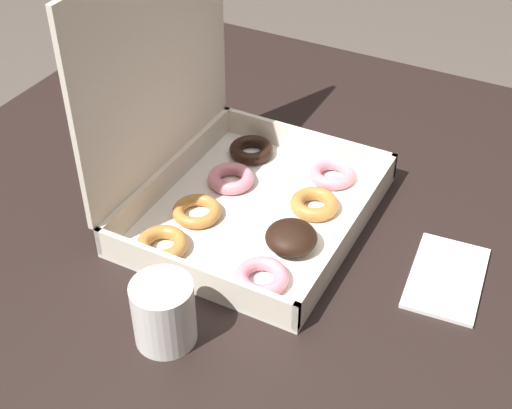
# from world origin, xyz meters

# --- Properties ---
(dining_table) EXTENTS (0.98, 0.99, 0.75)m
(dining_table) POSITION_xyz_m (0.00, 0.00, 0.65)
(dining_table) COLOR black
(dining_table) RESTS_ON ground_plane
(donut_box) EXTENTS (0.35, 0.30, 0.35)m
(donut_box) POSITION_xyz_m (-0.05, 0.00, 0.83)
(donut_box) COLOR silver
(donut_box) RESTS_ON dining_table
(coffee_mug) EXTENTS (0.07, 0.07, 0.08)m
(coffee_mug) POSITION_xyz_m (-0.30, -0.05, 0.80)
(coffee_mug) COLOR white
(coffee_mug) RESTS_ON dining_table
(paper_napkin) EXTENTS (0.15, 0.10, 0.01)m
(paper_napkin) POSITION_xyz_m (-0.05, -0.32, 0.76)
(paper_napkin) COLOR white
(paper_napkin) RESTS_ON dining_table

